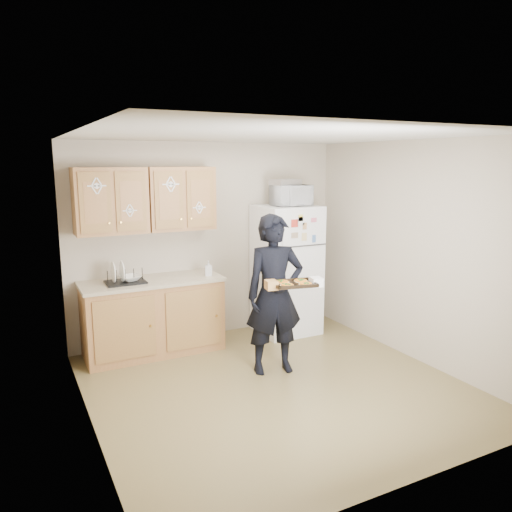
# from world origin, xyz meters

# --- Properties ---
(floor) EXTENTS (3.60, 3.60, 0.00)m
(floor) POSITION_xyz_m (0.00, 0.00, 0.00)
(floor) COLOR olive
(floor) RESTS_ON ground
(ceiling) EXTENTS (3.60, 3.60, 0.00)m
(ceiling) POSITION_xyz_m (0.00, 0.00, 2.50)
(ceiling) COLOR silver
(ceiling) RESTS_ON wall_back
(wall_back) EXTENTS (3.60, 0.04, 2.50)m
(wall_back) POSITION_xyz_m (0.00, 1.80, 1.25)
(wall_back) COLOR #B4A691
(wall_back) RESTS_ON floor
(wall_front) EXTENTS (3.60, 0.04, 2.50)m
(wall_front) POSITION_xyz_m (0.00, -1.80, 1.25)
(wall_front) COLOR #B4A691
(wall_front) RESTS_ON floor
(wall_left) EXTENTS (0.04, 3.60, 2.50)m
(wall_left) POSITION_xyz_m (-1.80, 0.00, 1.25)
(wall_left) COLOR #B4A691
(wall_left) RESTS_ON floor
(wall_right) EXTENTS (0.04, 3.60, 2.50)m
(wall_right) POSITION_xyz_m (1.80, 0.00, 1.25)
(wall_right) COLOR #B4A691
(wall_right) RESTS_ON floor
(refrigerator) EXTENTS (0.75, 0.70, 1.70)m
(refrigerator) POSITION_xyz_m (0.95, 1.43, 0.85)
(refrigerator) COLOR white
(refrigerator) RESTS_ON floor
(base_cabinet) EXTENTS (1.60, 0.60, 0.86)m
(base_cabinet) POSITION_xyz_m (-0.85, 1.48, 0.43)
(base_cabinet) COLOR #965833
(base_cabinet) RESTS_ON floor
(countertop) EXTENTS (1.64, 0.64, 0.04)m
(countertop) POSITION_xyz_m (-0.85, 1.48, 0.88)
(countertop) COLOR #B3A78A
(countertop) RESTS_ON base_cabinet
(upper_cab_left) EXTENTS (0.80, 0.33, 0.75)m
(upper_cab_left) POSITION_xyz_m (-1.25, 1.61, 1.83)
(upper_cab_left) COLOR #965833
(upper_cab_left) RESTS_ON wall_back
(upper_cab_right) EXTENTS (0.80, 0.33, 0.75)m
(upper_cab_right) POSITION_xyz_m (-0.43, 1.61, 1.83)
(upper_cab_right) COLOR #965833
(upper_cab_right) RESTS_ON wall_back
(cereal_box) EXTENTS (0.20, 0.07, 0.32)m
(cereal_box) POSITION_xyz_m (1.47, 1.67, 0.16)
(cereal_box) COLOR #EDD153
(cereal_box) RESTS_ON floor
(person) EXTENTS (0.70, 0.53, 1.72)m
(person) POSITION_xyz_m (0.18, 0.36, 0.86)
(person) COLOR black
(person) RESTS_ON floor
(baking_tray) EXTENTS (0.48, 0.39, 0.04)m
(baking_tray) POSITION_xyz_m (0.24, 0.07, 1.03)
(baking_tray) COLOR black
(baking_tray) RESTS_ON person
(pizza_front_left) EXTENTS (0.14, 0.14, 0.02)m
(pizza_front_left) POSITION_xyz_m (0.12, 0.02, 1.05)
(pizza_front_left) COLOR orange
(pizza_front_left) RESTS_ON baking_tray
(pizza_front_right) EXTENTS (0.14, 0.14, 0.02)m
(pizza_front_right) POSITION_xyz_m (0.32, -0.02, 1.05)
(pizza_front_right) COLOR orange
(pizza_front_right) RESTS_ON baking_tray
(pizza_back_left) EXTENTS (0.14, 0.14, 0.02)m
(pizza_back_left) POSITION_xyz_m (0.15, 0.16, 1.05)
(pizza_back_left) COLOR orange
(pizza_back_left) RESTS_ON baking_tray
(pizza_back_right) EXTENTS (0.14, 0.14, 0.02)m
(pizza_back_right) POSITION_xyz_m (0.35, 0.12, 1.05)
(pizza_back_right) COLOR orange
(pizza_back_right) RESTS_ON baking_tray
(microwave) EXTENTS (0.49, 0.34, 0.27)m
(microwave) POSITION_xyz_m (0.98, 1.38, 1.83)
(microwave) COLOR white
(microwave) RESTS_ON refrigerator
(foil_pan) EXTENTS (0.39, 0.30, 0.08)m
(foil_pan) POSITION_xyz_m (0.91, 1.41, 2.00)
(foil_pan) COLOR silver
(foil_pan) RESTS_ON microwave
(dish_rack) EXTENTS (0.44, 0.33, 0.17)m
(dish_rack) POSITION_xyz_m (-1.16, 1.46, 0.99)
(dish_rack) COLOR black
(dish_rack) RESTS_ON countertop
(bowl) EXTENTS (0.29, 0.29, 0.06)m
(bowl) POSITION_xyz_m (-1.11, 1.46, 0.95)
(bowl) COLOR white
(bowl) RESTS_ON dish_rack
(soap_bottle) EXTENTS (0.10, 0.10, 0.18)m
(soap_bottle) POSITION_xyz_m (-0.18, 1.38, 0.99)
(soap_bottle) COLOR white
(soap_bottle) RESTS_ON countertop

